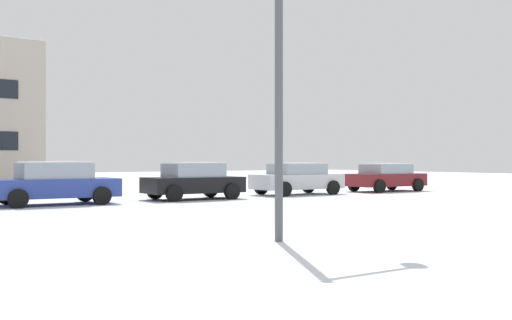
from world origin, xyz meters
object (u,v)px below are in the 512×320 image
parked_car_silver (297,178)px  parked_car_black (193,181)px  street_lamp (294,67)px  parked_car_blue (54,183)px  parked_car_maroon (386,177)px

parked_car_silver → parked_car_black: bearing=-177.5°
street_lamp → parked_car_silver: bearing=51.8°
street_lamp → parked_car_blue: size_ratio=1.27×
parked_car_blue → parked_car_black: parked_car_blue is taller
parked_car_maroon → parked_car_silver: bearing=177.4°
parked_car_maroon → parked_car_black: bearing=180.0°
parked_car_silver → parked_car_maroon: parked_car_silver is taller
parked_car_black → parked_car_silver: 5.42m
street_lamp → parked_car_silver: size_ratio=1.32×
street_lamp → parked_car_maroon: 19.28m
street_lamp → parked_car_black: street_lamp is taller
parked_car_black → parked_car_maroon: bearing=-0.0°
parked_car_blue → parked_car_maroon: bearing=-0.7°
parked_car_black → parked_car_silver: size_ratio=0.94×
parked_car_black → parked_car_maroon: (10.83, -0.01, -0.03)m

